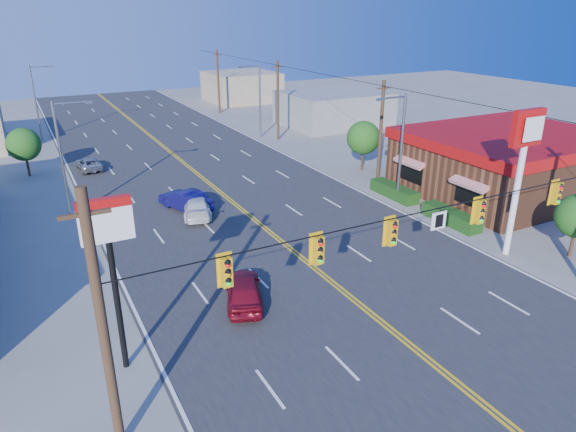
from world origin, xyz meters
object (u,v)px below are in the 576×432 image
kfc_pylon (523,154)px  pizza_hut_sign (110,250)px  car_magenta (244,291)px  car_silver (89,164)px  car_white (197,207)px  car_blue (185,201)px  kfc (506,162)px  signal_span (412,240)px

kfc_pylon → pizza_hut_sign: (-22.00, 0.00, -0.86)m
car_magenta → car_silver: car_magenta is taller
car_magenta → car_silver: size_ratio=1.08×
kfc_pylon → car_white: size_ratio=1.87×
car_blue → car_white: car_blue is taller
car_silver → car_blue: bearing=105.3°
kfc → pizza_hut_sign: bearing=-165.5°
signal_span → car_white: 18.94m
car_magenta → kfc: bearing=-146.4°
kfc_pylon → car_magenta: (-15.90, 2.10, -5.32)m
car_silver → car_white: bearing=104.8°
kfc → car_magenta: bearing=-166.6°
kfc → kfc_pylon: 12.52m
pizza_hut_sign → car_magenta: (6.10, 2.10, -4.46)m
kfc → car_blue: (-23.44, 7.68, -1.64)m
kfc_pylon → car_magenta: 16.90m
signal_span → kfc_pylon: (11.12, 4.00, 1.16)m
kfc_pylon → car_white: bearing=135.0°
kfc_pylon → car_blue: bearing=132.8°
signal_span → car_white: size_ratio=5.34×
pizza_hut_sign → car_magenta: size_ratio=1.61×
kfc → car_silver: bearing=142.7°
car_magenta → car_white: size_ratio=0.93×
kfc_pylon → car_silver: bearing=123.1°
pizza_hut_sign → car_blue: pizza_hut_sign is taller
signal_span → car_white: (-3.07, 18.21, -4.22)m
kfc → kfc_pylon: kfc_pylon is taller
signal_span → kfc: (20.02, 12.00, -2.51)m
car_blue → car_white: (0.35, -1.47, -0.08)m
pizza_hut_sign → car_white: bearing=61.2°
pizza_hut_sign → car_white: (7.81, 14.21, -4.52)m
pizza_hut_sign → car_silver: pizza_hut_sign is taller
car_blue → pizza_hut_sign: bearing=44.2°
pizza_hut_sign → car_silver: 29.87m
kfc_pylon → car_silver: (-19.16, 29.37, -5.50)m
car_magenta → car_white: (1.72, 12.11, -0.06)m
kfc → kfc_pylon: bearing=-138.0°
pizza_hut_sign → kfc: bearing=14.5°
signal_span → car_white: bearing=99.6°
car_magenta → kfc_pylon: bearing=-167.3°
kfc → car_blue: kfc is taller
pizza_hut_sign → car_magenta: bearing=19.0°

